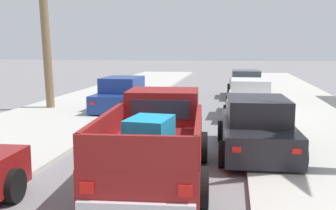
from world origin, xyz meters
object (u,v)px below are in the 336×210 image
object	(u,v)px
pickup_truck	(157,143)
car_left_near	(250,99)
car_left_far	(246,85)
car_left_mid	(123,96)
car_right_mid	(257,128)

from	to	relation	value
pickup_truck	car_left_near	bearing A→B (deg)	74.57
car_left_near	car_left_far	world-z (taller)	same
car_left_mid	car_right_mid	bearing A→B (deg)	-49.41
car_left_far	car_left_mid	bearing A→B (deg)	-132.39
car_right_mid	pickup_truck	bearing A→B (deg)	-133.96
pickup_truck	car_left_near	world-z (taller)	pickup_truck
car_left_near	car_left_far	xyz separation A→B (m)	(0.01, 6.37, 0.00)
pickup_truck	car_left_far	world-z (taller)	pickup_truck
car_right_mid	car_left_far	bearing A→B (deg)	89.77
car_left_mid	car_left_near	bearing A→B (deg)	-3.78
pickup_truck	car_left_far	bearing A→B (deg)	81.09
car_left_far	pickup_truck	bearing A→B (deg)	-98.91
car_left_mid	car_right_mid	distance (m)	8.36
pickup_truck	car_left_mid	world-z (taller)	pickup_truck
car_right_mid	car_left_mid	bearing A→B (deg)	130.59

